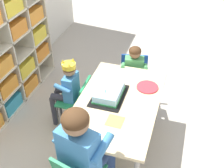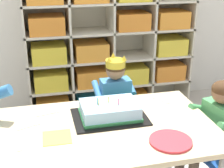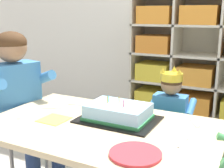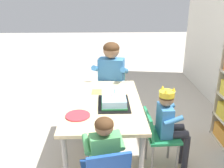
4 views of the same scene
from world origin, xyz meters
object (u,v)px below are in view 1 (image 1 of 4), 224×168
at_px(guest_at_table_side, 134,72).
at_px(fork_beside_plate_stack, 129,76).
at_px(classroom_chair_guest_side, 134,77).
at_px(paper_plate_stack, 147,87).
at_px(activity_table, 118,106).
at_px(birthday_cake_on_tray, 109,93).
at_px(classroom_chair_blue, 77,99).
at_px(fork_near_cake_tray, 112,139).
at_px(fork_by_napkin, 106,72).
at_px(child_with_crown, 67,86).
at_px(adult_helper_seated, 84,147).
at_px(fork_near_child_seat, 93,128).
at_px(fork_at_table_front_edge, 84,116).

distance_m(guest_at_table_side, fork_beside_plate_stack, 0.24).
xyz_separation_m(classroom_chair_guest_side, paper_plate_stack, (-0.46, -0.24, 0.24)).
xyz_separation_m(paper_plate_stack, fork_beside_plate_stack, (0.14, 0.22, -0.00)).
bearing_deg(activity_table, birthday_cake_on_tray, 64.23).
distance_m(classroom_chair_blue, guest_at_table_side, 0.69).
xyz_separation_m(classroom_chair_blue, fork_near_cake_tray, (-0.65, -0.59, 0.25)).
bearing_deg(fork_near_cake_tray, fork_by_napkin, -89.32).
height_order(child_with_crown, fork_by_napkin, child_with_crown).
bearing_deg(fork_beside_plate_stack, birthday_cake_on_tray, -98.12).
relative_size(adult_helper_seated, fork_near_cake_tray, 8.62).
xyz_separation_m(paper_plate_stack, fork_near_child_seat, (-0.67, 0.32, -0.00)).
distance_m(child_with_crown, fork_near_child_seat, 0.78).
bearing_deg(activity_table, fork_near_cake_tray, -170.48).
height_order(activity_table, birthday_cake_on_tray, birthday_cake_on_tray).
height_order(birthday_cake_on_tray, fork_by_napkin, birthday_cake_on_tray).
bearing_deg(guest_at_table_side, paper_plate_stack, -70.47).
xyz_separation_m(classroom_chair_blue, guest_at_table_side, (0.44, -0.51, 0.15)).
bearing_deg(classroom_chair_blue, fork_by_napkin, 127.19).
bearing_deg(adult_helper_seated, activity_table, -83.78).
relative_size(adult_helper_seated, birthday_cake_on_tray, 2.60).
height_order(paper_plate_stack, fork_near_child_seat, paper_plate_stack).
bearing_deg(guest_at_table_side, activity_table, -101.57).
bearing_deg(guest_at_table_side, adult_helper_seated, -105.52).
relative_size(paper_plate_stack, fork_at_table_front_edge, 1.48).
distance_m(classroom_chair_guest_side, fork_beside_plate_stack, 0.39).
bearing_deg(classroom_chair_blue, adult_helper_seated, 24.83).
height_order(child_with_crown, classroom_chair_guest_side, child_with_crown).
distance_m(classroom_chair_blue, adult_helper_seated, 0.97).
bearing_deg(paper_plate_stack, fork_near_cake_tray, 169.17).
xyz_separation_m(classroom_chair_guest_side, fork_by_napkin, (-0.33, 0.23, 0.23)).
relative_size(fork_by_napkin, fork_near_child_seat, 1.04).
bearing_deg(activity_table, child_with_crown, 72.09).
bearing_deg(fork_at_table_front_edge, fork_near_cake_tray, 45.12).
xyz_separation_m(classroom_chair_blue, fork_beside_plate_stack, (0.23, -0.51, 0.25)).
bearing_deg(guest_at_table_side, fork_near_child_seat, -107.30).
relative_size(adult_helper_seated, classroom_chair_guest_side, 1.70).
bearing_deg(child_with_crown, activity_table, 69.98).
bearing_deg(fork_at_table_front_edge, fork_near_child_seat, 33.97).
distance_m(adult_helper_seated, guest_at_table_side, 1.28).
bearing_deg(adult_helper_seated, fork_at_table_front_edge, -53.70).
xyz_separation_m(child_with_crown, adult_helper_seated, (-0.82, -0.52, 0.14)).
relative_size(child_with_crown, guest_at_table_side, 1.03).
xyz_separation_m(fork_by_napkin, fork_near_child_seat, (-0.80, -0.15, 0.00)).
bearing_deg(classroom_chair_guest_side, adult_helper_seated, -104.43).
bearing_deg(fork_near_cake_tray, classroom_chair_guest_side, -105.40).
bearing_deg(classroom_chair_blue, classroom_chair_guest_side, 135.52).
bearing_deg(guest_at_table_side, fork_beside_plate_stack, -102.61).
relative_size(activity_table, fork_at_table_front_edge, 8.24).
bearing_deg(child_with_crown, birthday_cake_on_tray, 71.68).
xyz_separation_m(child_with_crown, paper_plate_stack, (0.09, -0.83, 0.10)).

